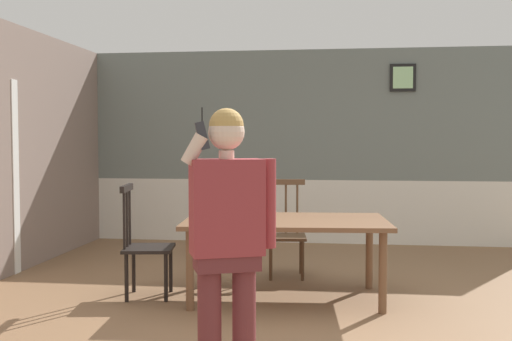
{
  "coord_description": "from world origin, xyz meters",
  "views": [
    {
      "loc": [
        0.27,
        -4.91,
        1.45
      ],
      "look_at": [
        -0.25,
        -0.85,
        1.25
      ],
      "focal_mm": 42.49,
      "sensor_mm": 36.0,
      "label": 1
    }
  ],
  "objects_px": {
    "chair_by_doorway": "(286,232)",
    "person_figure": "(228,228)",
    "chair_near_window": "(145,245)",
    "dining_table": "(286,227)"
  },
  "relations": [
    {
      "from": "chair_near_window",
      "to": "person_figure",
      "type": "height_order",
      "value": "person_figure"
    },
    {
      "from": "dining_table",
      "to": "chair_by_doorway",
      "type": "relative_size",
      "value": 1.85
    },
    {
      "from": "person_figure",
      "to": "chair_near_window",
      "type": "bearing_deg",
      "value": -80.81
    },
    {
      "from": "dining_table",
      "to": "person_figure",
      "type": "xyz_separation_m",
      "value": [
        -0.19,
        -2.01,
        0.28
      ]
    },
    {
      "from": "dining_table",
      "to": "chair_near_window",
      "type": "relative_size",
      "value": 1.82
    },
    {
      "from": "chair_near_window",
      "to": "dining_table",
      "type": "bearing_deg",
      "value": 85.88
    },
    {
      "from": "dining_table",
      "to": "person_figure",
      "type": "bearing_deg",
      "value": -95.27
    },
    {
      "from": "dining_table",
      "to": "person_figure",
      "type": "distance_m",
      "value": 2.03
    },
    {
      "from": "chair_near_window",
      "to": "chair_by_doorway",
      "type": "xyz_separation_m",
      "value": [
        1.23,
        1.01,
        -0.02
      ]
    },
    {
      "from": "chair_by_doorway",
      "to": "person_figure",
      "type": "bearing_deg",
      "value": 81.79
    }
  ]
}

